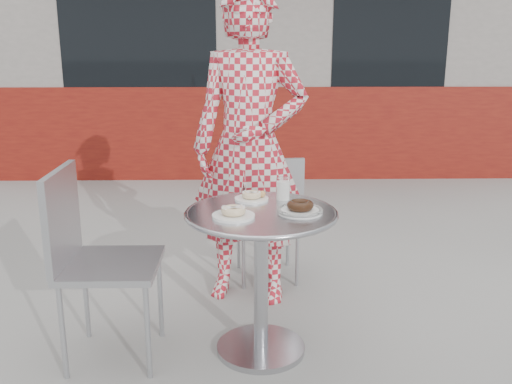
{
  "coord_description": "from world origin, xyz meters",
  "views": [
    {
      "loc": [
        -0.11,
        -2.47,
        1.49
      ],
      "look_at": [
        -0.06,
        0.13,
        0.79
      ],
      "focal_mm": 40.0,
      "sensor_mm": 36.0,
      "label": 1
    }
  ],
  "objects_px": {
    "plate_near": "(233,213)",
    "plate_far": "(252,197)",
    "plate_checker": "(300,209)",
    "milk_cup": "(283,189)",
    "bistro_table": "(261,247)",
    "chair_far": "(267,241)",
    "seated_person": "(250,148)",
    "chair_left": "(111,302)"
  },
  "relations": [
    {
      "from": "bistro_table",
      "to": "plate_checker",
      "type": "distance_m",
      "value": 0.26
    },
    {
      "from": "plate_near",
      "to": "milk_cup",
      "type": "xyz_separation_m",
      "value": [
        0.24,
        0.29,
        0.03
      ]
    },
    {
      "from": "plate_far",
      "to": "chair_far",
      "type": "bearing_deg",
      "value": 81.65
    },
    {
      "from": "plate_near",
      "to": "plate_checker",
      "type": "distance_m",
      "value": 0.31
    },
    {
      "from": "chair_left",
      "to": "milk_cup",
      "type": "bearing_deg",
      "value": -74.19
    },
    {
      "from": "chair_far",
      "to": "chair_left",
      "type": "height_order",
      "value": "chair_left"
    },
    {
      "from": "chair_left",
      "to": "plate_far",
      "type": "relative_size",
      "value": 5.55
    },
    {
      "from": "chair_left",
      "to": "plate_checker",
      "type": "distance_m",
      "value": 1.0
    },
    {
      "from": "seated_person",
      "to": "plate_near",
      "type": "relative_size",
      "value": 9.35
    },
    {
      "from": "plate_near",
      "to": "plate_checker",
      "type": "bearing_deg",
      "value": 12.26
    },
    {
      "from": "plate_far",
      "to": "plate_near",
      "type": "distance_m",
      "value": 0.29
    },
    {
      "from": "chair_left",
      "to": "milk_cup",
      "type": "relative_size",
      "value": 8.45
    },
    {
      "from": "seated_person",
      "to": "chair_left",
      "type": "bearing_deg",
      "value": -123.6
    },
    {
      "from": "plate_far",
      "to": "plate_checker",
      "type": "bearing_deg",
      "value": -44.51
    },
    {
      "from": "chair_far",
      "to": "plate_checker",
      "type": "distance_m",
      "value": 1.05
    },
    {
      "from": "bistro_table",
      "to": "seated_person",
      "type": "xyz_separation_m",
      "value": [
        -0.05,
        0.64,
        0.35
      ]
    },
    {
      "from": "milk_cup",
      "to": "chair_left",
      "type": "bearing_deg",
      "value": -164.45
    },
    {
      "from": "chair_left",
      "to": "milk_cup",
      "type": "xyz_separation_m",
      "value": [
        0.83,
        0.23,
        0.49
      ]
    },
    {
      "from": "bistro_table",
      "to": "plate_far",
      "type": "relative_size",
      "value": 4.32
    },
    {
      "from": "seated_person",
      "to": "milk_cup",
      "type": "xyz_separation_m",
      "value": [
        0.16,
        -0.44,
        -0.12
      ]
    },
    {
      "from": "chair_far",
      "to": "seated_person",
      "type": "height_order",
      "value": "seated_person"
    },
    {
      "from": "plate_near",
      "to": "milk_cup",
      "type": "relative_size",
      "value": 1.75
    },
    {
      "from": "chair_left",
      "to": "plate_near",
      "type": "xyz_separation_m",
      "value": [
        0.59,
        -0.06,
        0.45
      ]
    },
    {
      "from": "plate_far",
      "to": "milk_cup",
      "type": "distance_m",
      "value": 0.16
    },
    {
      "from": "plate_far",
      "to": "plate_checker",
      "type": "distance_m",
      "value": 0.3
    },
    {
      "from": "bistro_table",
      "to": "plate_checker",
      "type": "bearing_deg",
      "value": -7.05
    },
    {
      "from": "chair_far",
      "to": "plate_near",
      "type": "xyz_separation_m",
      "value": [
        -0.19,
        -0.99,
        0.49
      ]
    },
    {
      "from": "chair_far",
      "to": "plate_checker",
      "type": "xyz_separation_m",
      "value": [
        0.11,
        -0.92,
        0.49
      ]
    },
    {
      "from": "seated_person",
      "to": "bistro_table",
      "type": "bearing_deg",
      "value": -74.77
    },
    {
      "from": "chair_left",
      "to": "seated_person",
      "type": "relative_size",
      "value": 0.52
    },
    {
      "from": "chair_far",
      "to": "plate_far",
      "type": "bearing_deg",
      "value": 75.77
    },
    {
      "from": "chair_far",
      "to": "bistro_table",
      "type": "bearing_deg",
      "value": 80.03
    },
    {
      "from": "chair_far",
      "to": "seated_person",
      "type": "xyz_separation_m",
      "value": [
        -0.11,
        -0.25,
        0.65
      ]
    },
    {
      "from": "chair_left",
      "to": "plate_near",
      "type": "distance_m",
      "value": 0.74
    },
    {
      "from": "plate_checker",
      "to": "milk_cup",
      "type": "relative_size",
      "value": 1.93
    },
    {
      "from": "chair_far",
      "to": "seated_person",
      "type": "distance_m",
      "value": 0.7
    },
    {
      "from": "chair_left",
      "to": "seated_person",
      "type": "xyz_separation_m",
      "value": [
        0.67,
        0.67,
        0.61
      ]
    },
    {
      "from": "plate_far",
      "to": "plate_near",
      "type": "height_order",
      "value": "plate_near"
    },
    {
      "from": "bistro_table",
      "to": "chair_left",
      "type": "height_order",
      "value": "chair_left"
    },
    {
      "from": "plate_near",
      "to": "plate_far",
      "type": "bearing_deg",
      "value": 72.69
    },
    {
      "from": "plate_checker",
      "to": "milk_cup",
      "type": "distance_m",
      "value": 0.23
    },
    {
      "from": "plate_checker",
      "to": "chair_far",
      "type": "bearing_deg",
      "value": 97.05
    }
  ]
}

